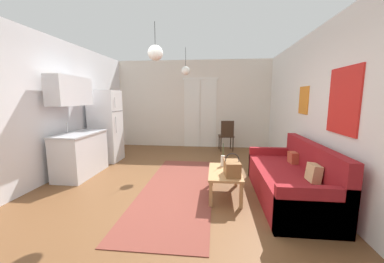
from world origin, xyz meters
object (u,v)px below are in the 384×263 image
at_px(accent_chair, 227,134).
at_px(pendant_lamp_far, 186,71).
at_px(handbag, 232,168).
at_px(coffee_table, 225,174).
at_px(refrigerator, 106,126).
at_px(pendant_lamp_near, 155,53).
at_px(bamboo_vase, 223,161).
at_px(couch, 292,181).

distance_m(accent_chair, pendant_lamp_far, 2.36).
distance_m(handbag, pendant_lamp_far, 2.89).
xyz_separation_m(coffee_table, pendant_lamp_far, (-0.89, 1.93, 1.86)).
xyz_separation_m(refrigerator, accent_chair, (3.05, 1.38, -0.37)).
distance_m(accent_chair, pendant_lamp_near, 3.79).
distance_m(coffee_table, accent_chair, 3.17).
bearing_deg(pendant_lamp_far, coffee_table, -65.37).
xyz_separation_m(coffee_table, accent_chair, (0.17, 3.16, 0.15)).
bearing_deg(coffee_table, refrigerator, 148.25).
relative_size(refrigerator, pendant_lamp_near, 2.99).
bearing_deg(bamboo_vase, accent_chair, 86.06).
bearing_deg(refrigerator, bamboo_vase, -27.83).
distance_m(couch, pendant_lamp_far, 3.36).
relative_size(handbag, pendant_lamp_far, 0.55).
xyz_separation_m(couch, handbag, (-0.95, -0.17, 0.24)).
height_order(couch, accent_chair, accent_chair).
xyz_separation_m(refrigerator, pendant_lamp_far, (2.00, 0.15, 1.34)).
relative_size(couch, refrigerator, 1.19).
height_order(handbag, refrigerator, refrigerator).
distance_m(bamboo_vase, handbag, 0.48).
bearing_deg(bamboo_vase, pendant_lamp_near, -169.66).
height_order(accent_chair, pendant_lamp_near, pendant_lamp_near).
bearing_deg(pendant_lamp_far, couch, -45.29).
relative_size(refrigerator, pendant_lamp_far, 2.77).
bearing_deg(pendant_lamp_near, accent_chair, 67.20).
height_order(handbag, pendant_lamp_far, pendant_lamp_far).
bearing_deg(pendant_lamp_far, bamboo_vase, -62.58).
relative_size(bamboo_vase, pendant_lamp_near, 0.68).
xyz_separation_m(coffee_table, handbag, (0.10, -0.19, 0.17)).
height_order(coffee_table, pendant_lamp_far, pendant_lamp_far).
xyz_separation_m(handbag, accent_chair, (0.07, 3.35, -0.02)).
bearing_deg(pendant_lamp_far, pendant_lamp_near, -97.42).
height_order(coffee_table, bamboo_vase, bamboo_vase).
distance_m(couch, handbag, 1.00).
bearing_deg(handbag, refrigerator, 146.48).
bearing_deg(bamboo_vase, pendant_lamp_far, 117.42).
bearing_deg(coffee_table, couch, -1.27).
xyz_separation_m(handbag, refrigerator, (-2.98, 1.97, 0.35)).
distance_m(coffee_table, pendant_lamp_near, 2.23).
bearing_deg(pendant_lamp_far, refrigerator, -175.84).
height_order(handbag, accent_chair, accent_chair).
bearing_deg(handbag, accent_chair, 88.72).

